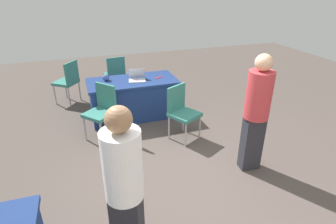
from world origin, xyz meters
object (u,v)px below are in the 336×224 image
(chair_near_front, at_px, (102,109))
(chair_by_pillar, at_px, (68,80))
(table_foreground, at_px, (133,98))
(scissors_red, at_px, (159,78))
(chair_aisle, at_px, (115,73))
(person_attendee_standing, at_px, (124,185))
(yarn_ball, at_px, (106,77))
(chair_tucked_right, at_px, (182,110))
(laptop_silver, at_px, (137,78))
(person_presenter, at_px, (257,109))

(chair_near_front, bearing_deg, chair_by_pillar, -23.38)
(table_foreground, distance_m, scissors_red, 0.66)
(chair_aisle, height_order, person_attendee_standing, person_attendee_standing)
(person_attendee_standing, relative_size, yarn_ball, 13.00)
(chair_tucked_right, distance_m, chair_by_pillar, 2.87)
(scissors_red, bearing_deg, yarn_ball, -38.90)
(chair_tucked_right, xyz_separation_m, laptop_silver, (0.51, -1.09, 0.26))
(chair_by_pillar, distance_m, laptop_silver, 1.74)
(chair_near_front, relative_size, chair_aisle, 1.00)
(person_presenter, height_order, scissors_red, person_presenter)
(chair_tucked_right, distance_m, person_presenter, 1.37)
(chair_near_front, relative_size, chair_by_pillar, 1.00)
(chair_by_pillar, relative_size, laptop_silver, 2.62)
(chair_aisle, bearing_deg, chair_near_front, -112.47)
(person_attendee_standing, height_order, scissors_red, person_attendee_standing)
(chair_tucked_right, relative_size, chair_by_pillar, 0.99)
(chair_by_pillar, bearing_deg, person_presenter, -105.97)
(chair_aisle, xyz_separation_m, chair_by_pillar, (1.06, 0.16, 0.01))
(chair_aisle, relative_size, scissors_red, 5.27)
(chair_aisle, xyz_separation_m, laptop_silver, (-0.25, 1.28, 0.26))
(chair_tucked_right, relative_size, person_presenter, 0.55)
(table_foreground, relative_size, laptop_silver, 4.73)
(chair_near_front, bearing_deg, scissors_red, -102.25)
(chair_tucked_right, bearing_deg, laptop_silver, -92.50)
(chair_near_front, distance_m, chair_tucked_right, 1.37)
(chair_tucked_right, distance_m, laptop_silver, 1.24)
(person_presenter, relative_size, person_attendee_standing, 1.01)
(yarn_ball, xyz_separation_m, scissors_red, (-1.02, 0.16, -0.06))
(chair_aisle, bearing_deg, table_foreground, -90.11)
(chair_near_front, bearing_deg, person_attendee_standing, 138.56)
(table_foreground, xyz_separation_m, laptop_silver, (-0.09, 0.03, 0.42))
(chair_tucked_right, height_order, person_presenter, person_presenter)
(scissors_red, bearing_deg, person_attendee_standing, 38.03)
(chair_tucked_right, relative_size, scissors_red, 5.25)
(chair_aisle, distance_m, yarn_ball, 1.20)
(table_foreground, relative_size, chair_aisle, 1.82)
(yarn_ball, bearing_deg, table_foreground, 164.40)
(chair_by_pillar, height_order, scissors_red, chair_by_pillar)
(chair_aisle, relative_size, laptop_silver, 2.59)
(laptop_silver, bearing_deg, chair_aisle, -68.34)
(table_foreground, bearing_deg, scissors_red, 177.59)
(person_presenter, xyz_separation_m, yarn_ball, (1.73, -2.39, -0.13))
(laptop_silver, distance_m, scissors_red, 0.44)
(person_presenter, distance_m, yarn_ball, 2.96)
(person_presenter, relative_size, laptop_silver, 4.69)
(yarn_ball, bearing_deg, chair_aisle, -106.47)
(yarn_ball, bearing_deg, person_attendee_standing, 85.65)
(yarn_ball, bearing_deg, scissors_red, 171.20)
(chair_tucked_right, xyz_separation_m, scissors_red, (0.07, -1.10, 0.23))
(scissors_red, bearing_deg, chair_by_pillar, -62.70)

